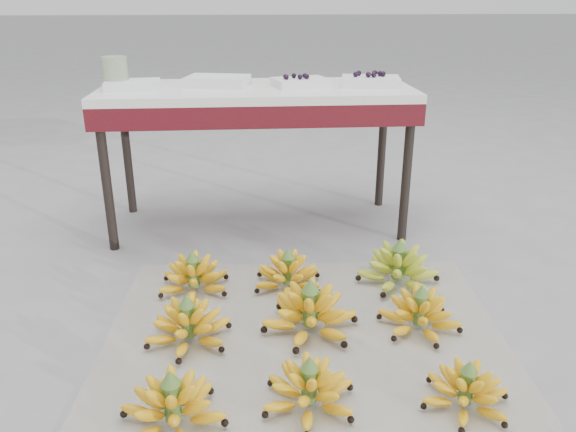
{
  "coord_description": "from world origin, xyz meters",
  "views": [
    {
      "loc": [
        -0.21,
        -1.42,
        1.01
      ],
      "look_at": [
        -0.06,
        0.42,
        0.28
      ],
      "focal_mm": 35.0,
      "sensor_mm": 36.0,
      "label": 1
    }
  ],
  "objects": [
    {
      "name": "ground",
      "position": [
        0.0,
        0.0,
        0.0
      ],
      "size": [
        60.0,
        60.0,
        0.0
      ],
      "primitive_type": "plane",
      "color": "gray",
      "rests_on": "ground"
    },
    {
      "name": "newspaper_mat",
      "position": [
        -0.04,
        0.06,
        0.0
      ],
      "size": [
        1.31,
        1.12,
        0.01
      ],
      "primitive_type": "cube",
      "rotation": [
        0.0,
        0.0,
        -0.06
      ],
      "color": "white",
      "rests_on": "ground"
    },
    {
      "name": "bunch_front_left",
      "position": [
        -0.4,
        -0.29,
        0.06
      ],
      "size": [
        0.35,
        0.35,
        0.16
      ],
      "rotation": [
        0.0,
        0.0,
        -0.43
      ],
      "color": "yellow",
      "rests_on": "newspaper_mat"
    },
    {
      "name": "bunch_front_center",
      "position": [
        -0.06,
        -0.25,
        0.06
      ],
      "size": [
        0.27,
        0.27,
        0.15
      ],
      "rotation": [
        0.0,
        0.0,
        0.06
      ],
      "color": "yellow",
      "rests_on": "newspaper_mat"
    },
    {
      "name": "bunch_front_right",
      "position": [
        0.34,
        -0.28,
        0.05
      ],
      "size": [
        0.3,
        0.3,
        0.14
      ],
      "rotation": [
        0.0,
        0.0,
        -0.4
      ],
      "color": "yellow",
      "rests_on": "newspaper_mat"
    },
    {
      "name": "bunch_mid_left",
      "position": [
        -0.4,
        0.08,
        0.06
      ],
      "size": [
        0.3,
        0.3,
        0.16
      ],
      "rotation": [
        0.0,
        0.0,
        -0.13
      ],
      "color": "yellow",
      "rests_on": "newspaper_mat"
    },
    {
      "name": "bunch_mid_center",
      "position": [
        -0.02,
        0.11,
        0.07
      ],
      "size": [
        0.32,
        0.32,
        0.19
      ],
      "rotation": [
        0.0,
        0.0,
        0.04
      ],
      "color": "yellow",
      "rests_on": "newspaper_mat"
    },
    {
      "name": "bunch_mid_right",
      "position": [
        0.33,
        0.09,
        0.06
      ],
      "size": [
        0.31,
        0.31,
        0.16
      ],
      "rotation": [
        0.0,
        0.0,
        0.22
      ],
      "color": "yellow",
      "rests_on": "newspaper_mat"
    },
    {
      "name": "bunch_back_left",
      "position": [
        -0.4,
        0.4,
        0.06
      ],
      "size": [
        0.33,
        0.33,
        0.16
      ],
      "rotation": [
        0.0,
        0.0,
        0.34
      ],
      "color": "yellow",
      "rests_on": "newspaper_mat"
    },
    {
      "name": "bunch_back_center",
      "position": [
        -0.06,
        0.4,
        0.06
      ],
      "size": [
        0.28,
        0.28,
        0.16
      ],
      "rotation": [
        0.0,
        0.0,
        -0.09
      ],
      "color": "yellow",
      "rests_on": "newspaper_mat"
    },
    {
      "name": "bunch_back_right",
      "position": [
        0.34,
        0.4,
        0.07
      ],
      "size": [
        0.34,
        0.34,
        0.18
      ],
      "rotation": [
        0.0,
        0.0,
        -0.15
      ],
      "color": "olive",
      "rests_on": "newspaper_mat"
    },
    {
      "name": "vendor_table",
      "position": [
        -0.15,
        1.02,
        0.57
      ],
      "size": [
        1.33,
        0.53,
        0.64
      ],
      "color": "black",
      "rests_on": "ground"
    },
    {
      "name": "tray_far_left",
      "position": [
        -0.67,
        1.0,
        0.66
      ],
      "size": [
        0.24,
        0.18,
        0.04
      ],
      "color": "silver",
      "rests_on": "vendor_table"
    },
    {
      "name": "tray_left",
      "position": [
        -0.32,
        1.06,
        0.66
      ],
      "size": [
        0.29,
        0.24,
        0.04
      ],
      "color": "silver",
      "rests_on": "vendor_table"
    },
    {
      "name": "tray_right",
      "position": [
        0.04,
        1.0,
        0.66
      ],
      "size": [
        0.26,
        0.21,
        0.06
      ],
      "color": "silver",
      "rests_on": "vendor_table"
    },
    {
      "name": "tray_far_right",
      "position": [
        0.34,
        1.01,
        0.66
      ],
      "size": [
        0.27,
        0.21,
        0.06
      ],
      "color": "silver",
      "rests_on": "vendor_table"
    },
    {
      "name": "glass_jar",
      "position": [
        -0.74,
        1.02,
        0.7
      ],
      "size": [
        0.12,
        0.12,
        0.13
      ],
      "primitive_type": "cylinder",
      "rotation": [
        0.0,
        0.0,
        0.15
      ],
      "color": "beige",
      "rests_on": "vendor_table"
    }
  ]
}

